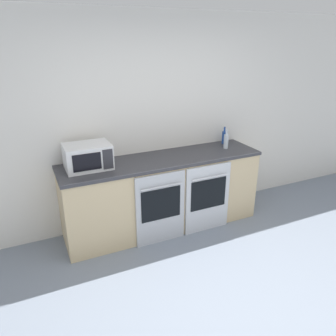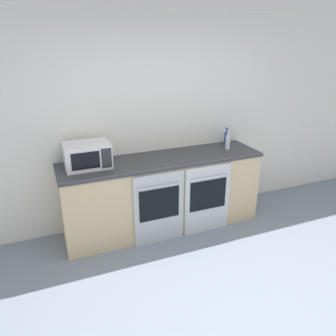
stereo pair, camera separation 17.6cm
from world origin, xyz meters
TOP-DOWN VIEW (x-y plane):
  - ground_plane at (0.00, 0.00)m, footprint 16.00×16.00m
  - wall_back at (0.00, 2.10)m, footprint 10.00×0.06m
  - counter_back at (0.00, 1.77)m, footprint 2.48×0.63m
  - oven_left at (-0.17, 1.45)m, footprint 0.61×0.06m
  - oven_right at (0.46, 1.45)m, footprint 0.61×0.06m
  - microwave at (-0.87, 1.82)m, footprint 0.50×0.37m
  - bottle_blue at (1.00, 1.96)m, footprint 0.06×0.06m
  - bottle_clear at (0.91, 1.77)m, footprint 0.06×0.06m

SIDE VIEW (x-z plane):
  - ground_plane at x=0.00m, z-range 0.00..0.00m
  - oven_left at x=-0.17m, z-range 0.01..0.89m
  - oven_right at x=0.46m, z-range 0.01..0.89m
  - counter_back at x=0.00m, z-range 0.00..0.93m
  - bottle_blue at x=1.00m, z-range 0.91..1.14m
  - bottle_clear at x=0.91m, z-range 0.91..1.16m
  - microwave at x=-0.87m, z-range 0.93..1.21m
  - wall_back at x=0.00m, z-range 0.00..2.60m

